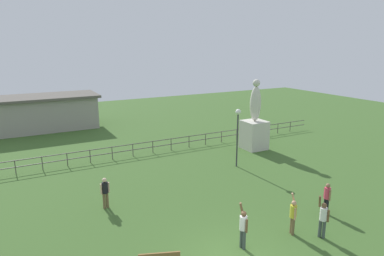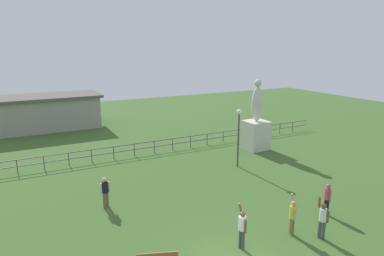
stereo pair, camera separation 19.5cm
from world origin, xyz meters
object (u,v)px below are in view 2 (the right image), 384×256
(person_5, at_px, (242,227))
(person_2, at_px, (105,190))
(person_6, at_px, (327,197))
(statue_monument, at_px, (256,127))
(person_1, at_px, (293,215))
(person_4, at_px, (323,218))
(lamppost, at_px, (239,125))

(person_5, bearing_deg, person_2, 123.19)
(person_2, height_order, person_6, person_2)
(statue_monument, height_order, person_2, statue_monument)
(person_1, bearing_deg, person_5, 176.57)
(person_4, bearing_deg, person_1, 138.85)
(lamppost, bearing_deg, person_1, -109.14)
(person_4, relative_size, person_6, 1.19)
(statue_monument, bearing_deg, person_4, -115.25)
(person_1, distance_m, person_4, 1.22)
(person_4, bearing_deg, person_6, 36.91)
(person_1, distance_m, person_6, 2.84)
(person_1, bearing_deg, person_2, 136.23)
(lamppost, bearing_deg, statue_monument, 37.08)
(person_2, distance_m, person_4, 10.28)
(lamppost, height_order, person_4, lamppost)
(person_1, height_order, person_6, person_1)
(person_4, bearing_deg, lamppost, 77.98)
(statue_monument, xyz_separation_m, person_6, (-3.63, -10.25, -0.83))
(person_4, distance_m, person_5, 3.59)
(statue_monument, xyz_separation_m, person_4, (-5.49, -11.64, -0.80))
(person_2, bearing_deg, lamppost, 11.21)
(person_5, bearing_deg, statue_monument, 50.04)
(statue_monument, distance_m, person_6, 10.90)
(person_4, bearing_deg, person_2, 136.54)
(person_5, bearing_deg, person_1, -3.43)
(statue_monument, xyz_separation_m, person_1, (-6.41, -10.84, -0.82))
(lamppost, xyz_separation_m, person_1, (-2.82, -8.13, -1.99))
(lamppost, xyz_separation_m, person_2, (-9.37, -1.86, -1.99))
(person_2, xyz_separation_m, person_4, (7.46, -7.07, 0.01))
(person_1, height_order, person_5, person_5)
(person_2, relative_size, person_5, 0.84)
(person_2, bearing_deg, person_6, -31.36)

